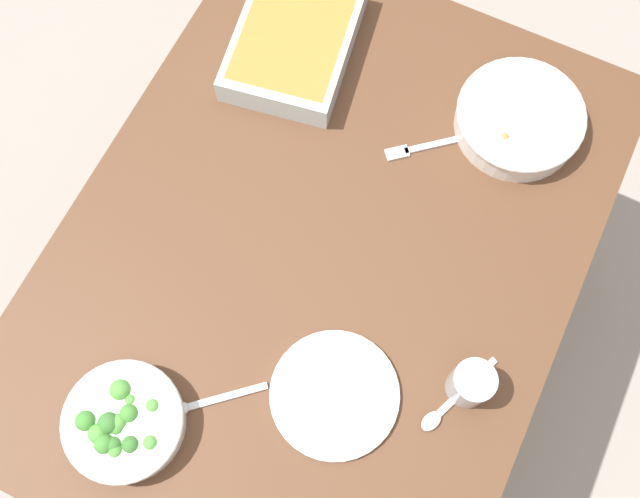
# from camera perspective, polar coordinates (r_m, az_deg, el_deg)

# --- Properties ---
(ground_plane) EXTENTS (6.00, 6.00, 0.00)m
(ground_plane) POSITION_cam_1_polar(r_m,az_deg,el_deg) (2.05, -0.00, -6.68)
(ground_plane) COLOR #9E9389
(dining_table) EXTENTS (1.20, 0.90, 0.74)m
(dining_table) POSITION_cam_1_polar(r_m,az_deg,el_deg) (1.42, -0.00, -1.17)
(dining_table) COLOR brown
(dining_table) RESTS_ON ground_plane
(stew_bowl) EXTENTS (0.24, 0.24, 0.06)m
(stew_bowl) POSITION_cam_1_polar(r_m,az_deg,el_deg) (1.45, 15.11, 9.67)
(stew_bowl) COLOR silver
(stew_bowl) RESTS_ON dining_table
(broccoli_bowl) EXTENTS (0.20, 0.20, 0.07)m
(broccoli_bowl) POSITION_cam_1_polar(r_m,az_deg,el_deg) (1.28, -14.92, -12.80)
(broccoli_bowl) COLOR silver
(broccoli_bowl) RESTS_ON dining_table
(baking_dish) EXTENTS (0.33, 0.27, 0.06)m
(baking_dish) POSITION_cam_1_polar(r_m,az_deg,el_deg) (1.49, -2.04, 15.76)
(baking_dish) COLOR silver
(baking_dish) RESTS_ON dining_table
(drink_cup) EXTENTS (0.07, 0.07, 0.08)m
(drink_cup) POSITION_cam_1_polar(r_m,az_deg,el_deg) (1.26, 11.53, -10.16)
(drink_cup) COLOR #B2BCC6
(drink_cup) RESTS_ON dining_table
(side_plate) EXTENTS (0.22, 0.22, 0.01)m
(side_plate) POSITION_cam_1_polar(r_m,az_deg,el_deg) (1.27, 1.13, -11.18)
(side_plate) COLOR silver
(side_plate) RESTS_ON dining_table
(spoon_by_stew) EXTENTS (0.18, 0.03, 0.01)m
(spoon_by_stew) POSITION_cam_1_polar(r_m,az_deg,el_deg) (1.45, 14.26, 7.86)
(spoon_by_stew) COLOR silver
(spoon_by_stew) RESTS_ON dining_table
(spoon_by_broccoli) EXTENTS (0.13, 0.14, 0.01)m
(spoon_by_broccoli) POSITION_cam_1_polar(r_m,az_deg,el_deg) (1.28, -9.09, -11.67)
(spoon_by_broccoli) COLOR silver
(spoon_by_broccoli) RESTS_ON dining_table
(spoon_spare) EXTENTS (0.17, 0.08, 0.01)m
(spoon_spare) POSITION_cam_1_polar(r_m,az_deg,el_deg) (1.29, 9.90, -11.72)
(spoon_spare) COLOR silver
(spoon_spare) RESTS_ON dining_table
(fork_on_table) EXTENTS (0.13, 0.15, 0.01)m
(fork_on_table) POSITION_cam_1_polar(r_m,az_deg,el_deg) (1.42, 8.00, 7.80)
(fork_on_table) COLOR silver
(fork_on_table) RESTS_ON dining_table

